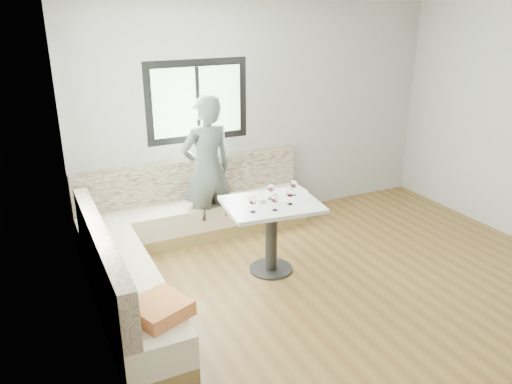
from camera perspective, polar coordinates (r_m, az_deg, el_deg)
room at (r=4.58m, az=13.74°, el=2.99°), size 5.01×5.01×2.81m
banquette at (r=5.61m, az=-9.77°, el=-5.27°), size 2.90×2.80×0.95m
table at (r=5.32m, az=1.78°, el=-3.22°), size 1.06×0.87×0.80m
person at (r=5.99m, az=-5.62°, el=2.54°), size 0.71×0.51×1.80m
olive_ramekin at (r=5.25m, az=0.57°, el=-0.92°), size 0.10×0.10×0.04m
wine_glass_a at (r=4.96m, az=-0.39°, el=-0.99°), size 0.08×0.08×0.18m
wine_glass_b at (r=5.01m, az=2.15°, el=-0.78°), size 0.08×0.08×0.18m
wine_glass_c at (r=5.16m, az=3.91°, el=-0.14°), size 0.08×0.08×0.18m
wine_glass_d at (r=5.30m, az=1.70°, el=0.47°), size 0.08×0.08×0.18m
wine_glass_e at (r=5.42m, az=4.34°, el=0.88°), size 0.08×0.08×0.18m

